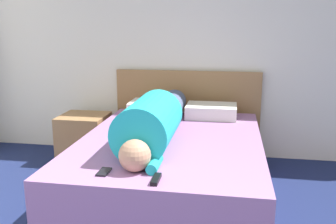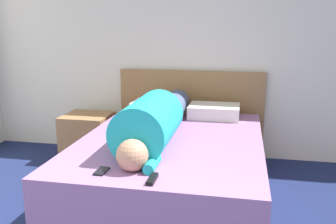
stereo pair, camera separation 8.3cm
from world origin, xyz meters
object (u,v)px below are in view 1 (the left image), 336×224
at_px(nightstand, 84,138).
at_px(person_lying, 155,120).
at_px(bed, 171,168).
at_px(cell_phone, 104,172).
at_px(pillow_second, 211,111).
at_px(pillow_near_headboard, 156,108).
at_px(tv_remote, 156,179).

height_order(nightstand, person_lying, person_lying).
bearing_deg(bed, cell_phone, -110.57).
distance_m(person_lying, pillow_second, 0.93).
relative_size(bed, pillow_near_headboard, 3.82).
xyz_separation_m(person_lying, pillow_near_headboard, (-0.17, 0.84, -0.10)).
relative_size(person_lying, tv_remote, 11.64).
relative_size(nightstand, pillow_second, 1.00).
relative_size(bed, person_lying, 1.12).
height_order(nightstand, pillow_near_headboard, pillow_near_headboard).
relative_size(person_lying, cell_phone, 13.43).
xyz_separation_m(bed, pillow_near_headboard, (-0.28, 0.76, 0.33)).
relative_size(person_lying, pillow_second, 3.60).
relative_size(nightstand, cell_phone, 3.73).
relative_size(bed, nightstand, 4.03).
bearing_deg(nightstand, bed, -35.05).
height_order(nightstand, pillow_second, pillow_second).
distance_m(person_lying, cell_phone, 0.73).
height_order(person_lying, pillow_second, person_lying).
xyz_separation_m(pillow_second, cell_phone, (-0.57, -1.54, -0.06)).
bearing_deg(tv_remote, person_lying, 101.77).
bearing_deg(pillow_near_headboard, cell_phone, -90.54).
bearing_deg(bed, person_lying, -141.55).
relative_size(pillow_second, cell_phone, 3.74).
bearing_deg(cell_phone, pillow_second, 69.64).
relative_size(pillow_second, tv_remote, 3.24).
bearing_deg(tv_remote, nightstand, 124.64).
bearing_deg(pillow_near_headboard, tv_remote, -78.50).
xyz_separation_m(pillow_near_headboard, tv_remote, (0.33, -1.61, -0.06)).
distance_m(tv_remote, cell_phone, 0.35).
bearing_deg(person_lying, bed, 38.45).
bearing_deg(tv_remote, cell_phone, 168.29).
xyz_separation_m(person_lying, tv_remote, (0.16, -0.76, -0.15)).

